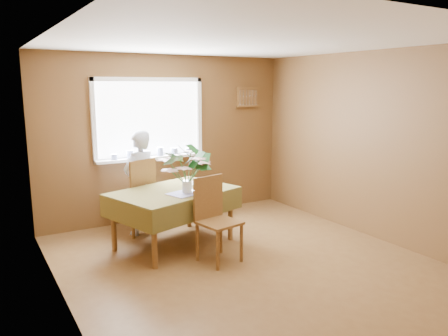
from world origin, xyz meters
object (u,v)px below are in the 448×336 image
chair_far (138,194)px  chair_near (214,215)px  dining_table (174,197)px  flower_bouquet (187,165)px  seated_woman (140,183)px

chair_far → chair_near: (0.46, -1.35, -0.03)m
dining_table → flower_bouquet: size_ratio=2.79×
chair_far → chair_near: chair_far is taller
chair_far → seated_woman: (0.04, -0.01, 0.15)m
flower_bouquet → chair_far: bearing=110.9°
seated_woman → flower_bouquet: bearing=88.1°
seated_woman → flower_bouquet: seated_woman is taller
dining_table → chair_near: 0.72m
chair_near → seated_woman: 1.42m
chair_near → seated_woman: size_ratio=0.69×
dining_table → flower_bouquet: (0.09, -0.21, 0.44)m
chair_far → flower_bouquet: size_ratio=1.71×
dining_table → flower_bouquet: 0.49m
dining_table → seated_woman: bearing=90.0°
chair_near → seated_woman: (-0.42, 1.34, 0.18)m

